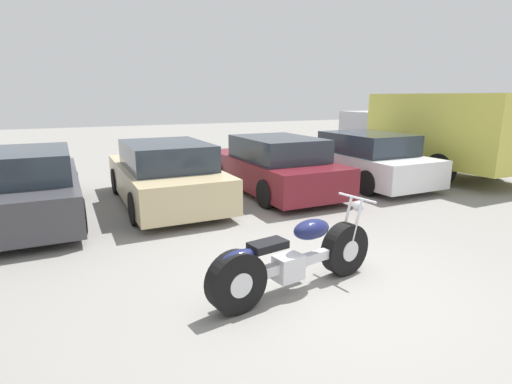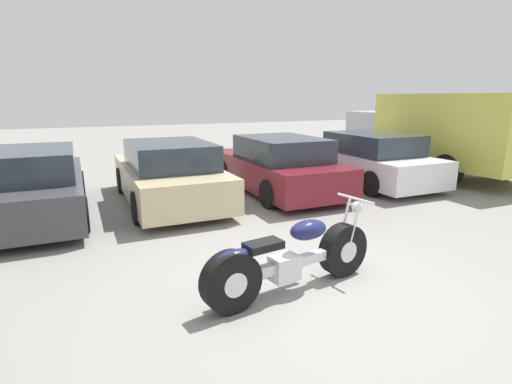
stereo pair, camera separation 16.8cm
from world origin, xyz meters
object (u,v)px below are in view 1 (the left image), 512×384
object	(u,v)px
parked_car_white	(361,159)
delivery_truck	(433,130)
motorcycle	(294,259)
parked_car_maroon	(274,166)
parked_car_dark_grey	(25,187)
parked_car_champagne	(165,175)

from	to	relation	value
parked_car_white	delivery_truck	world-z (taller)	delivery_truck
motorcycle	parked_car_maroon	bearing A→B (deg)	64.42
parked_car_dark_grey	parked_car_maroon	size ratio (longest dim) A/B	1.00
motorcycle	parked_car_maroon	size ratio (longest dim) A/B	0.55
parked_car_white	parked_car_champagne	bearing A→B (deg)	178.65
parked_car_champagne	delivery_truck	size ratio (longest dim) A/B	0.73
parked_car_dark_grey	parked_car_maroon	world-z (taller)	same
parked_car_dark_grey	parked_car_white	distance (m)	8.06
parked_car_champagne	parked_car_white	bearing A→B (deg)	-1.35
parked_car_dark_grey	parked_car_champagne	world-z (taller)	same
parked_car_champagne	parked_car_white	distance (m)	5.37
parked_car_dark_grey	parked_car_champagne	bearing A→B (deg)	2.04
parked_car_white	delivery_truck	size ratio (longest dim) A/B	0.73
parked_car_maroon	parked_car_white	bearing A→B (deg)	-1.78
parked_car_dark_grey	parked_car_maroon	bearing A→B (deg)	0.56
parked_car_white	motorcycle	bearing A→B (deg)	-136.70
motorcycle	delivery_truck	xyz separation A→B (m)	(7.74, 4.77, 0.92)
motorcycle	parked_car_white	distance (m)	6.82
motorcycle	parked_car_champagne	world-z (taller)	parked_car_champagne
parked_car_maroon	motorcycle	bearing A→B (deg)	-115.58
motorcycle	parked_car_dark_grey	xyz separation A→B (m)	(-3.09, 4.71, 0.22)
motorcycle	parked_car_champagne	xyz separation A→B (m)	(-0.41, 4.80, 0.22)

